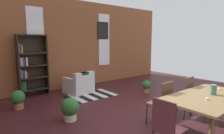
{
  "coord_description": "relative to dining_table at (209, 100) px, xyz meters",
  "views": [
    {
      "loc": [
        -3.37,
        -2.45,
        1.8
      ],
      "look_at": [
        -0.22,
        1.5,
        1.08
      ],
      "focal_mm": 30.15,
      "sensor_mm": 36.0,
      "label": 1
    }
  ],
  "objects": [
    {
      "name": "ground_plane",
      "position": [
        -0.26,
        0.89,
        -0.67
      ],
      "size": [
        10.64,
        10.64,
        0.0
      ],
      "primitive_type": "plane",
      "color": "#3F1A1E"
    },
    {
      "name": "back_wall_brick",
      "position": [
        -0.26,
        5.04,
        0.98
      ],
      "size": [
        9.05,
        0.12,
        3.3
      ],
      "primitive_type": "cube",
      "color": "brown",
      "rests_on": "ground"
    },
    {
      "name": "window_pane_0",
      "position": [
        -1.67,
        4.97,
        1.15
      ],
      "size": [
        0.55,
        0.02,
        2.15
      ],
      "primitive_type": "cube",
      "color": "white"
    },
    {
      "name": "window_pane_1",
      "position": [
        1.15,
        4.97,
        1.15
      ],
      "size": [
        0.55,
        0.02,
        2.15
      ],
      "primitive_type": "cube",
      "color": "white"
    },
    {
      "name": "dining_table",
      "position": [
        0.0,
        0.0,
        0.0
      ],
      "size": [
        1.91,
        1.08,
        0.74
      ],
      "color": "brown",
      "rests_on": "ground"
    },
    {
      "name": "vase_on_table",
      "position": [
        0.16,
        -0.0,
        0.17
      ],
      "size": [
        0.12,
        0.12,
        0.19
      ],
      "primitive_type": "cylinder",
      "color": "#4C7266",
      "rests_on": "dining_table"
    },
    {
      "name": "tealight_candle_0",
      "position": [
        0.63,
        0.07,
        0.09
      ],
      "size": [
        0.04,
        0.04,
        0.04
      ],
      "primitive_type": "cylinder",
      "color": "silver",
      "rests_on": "dining_table"
    },
    {
      "name": "tealight_candle_2",
      "position": [
        -0.27,
        -0.09,
        0.09
      ],
      "size": [
        0.04,
        0.04,
        0.04
      ],
      "primitive_type": "cylinder",
      "color": "silver",
      "rests_on": "dining_table"
    },
    {
      "name": "dining_chair_far_right",
      "position": [
        0.44,
        0.77,
        -0.16
      ],
      "size": [
        0.43,
        0.43,
        0.95
      ],
      "color": "brown",
      "rests_on": "ground"
    },
    {
      "name": "dining_chair_head_left",
      "position": [
        -1.33,
        -0.0,
        -0.16
      ],
      "size": [
        0.42,
        0.42,
        0.95
      ],
      "color": "#3F1F24",
      "rests_on": "ground"
    },
    {
      "name": "dining_chair_far_left",
      "position": [
        -0.43,
        0.77,
        -0.16
      ],
      "size": [
        0.41,
        0.41,
        0.95
      ],
      "color": "#523326",
      "rests_on": "ground"
    },
    {
      "name": "bookshelf_tall",
      "position": [
        -1.94,
        4.78,
        0.33
      ],
      "size": [
        0.92,
        0.32,
        1.99
      ],
      "color": "#2D2319",
      "rests_on": "ground"
    },
    {
      "name": "armchair_white",
      "position": [
        -0.58,
        4.08,
        -0.39
      ],
      "size": [
        0.91,
        0.91,
        0.75
      ],
      "color": "silver",
      "rests_on": "ground"
    },
    {
      "name": "potted_plant_by_shelf",
      "position": [
        -1.84,
        2.19,
        -0.39
      ],
      "size": [
        0.41,
        0.41,
        0.52
      ],
      "color": "silver",
      "rests_on": "ground"
    },
    {
      "name": "potted_plant_corner",
      "position": [
        1.23,
        2.63,
        -0.42
      ],
      "size": [
        0.31,
        0.31,
        0.44
      ],
      "color": "#9E6042",
      "rests_on": "ground"
    },
    {
      "name": "potted_plant_window",
      "position": [
        -2.59,
        3.72,
        -0.4
      ],
      "size": [
        0.36,
        0.36,
        0.5
      ],
      "color": "#9E6042",
      "rests_on": "ground"
    },
    {
      "name": "striped_rug",
      "position": [
        -0.46,
        3.55,
        -0.66
      ],
      "size": [
        1.56,
        1.03,
        0.01
      ],
      "color": "black",
      "rests_on": "ground"
    },
    {
      "name": "framed_picture",
      "position": [
        1.08,
        4.96,
        1.53
      ],
      "size": [
        0.56,
        0.03,
        0.72
      ],
      "primitive_type": "cube",
      "color": "black"
    }
  ]
}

